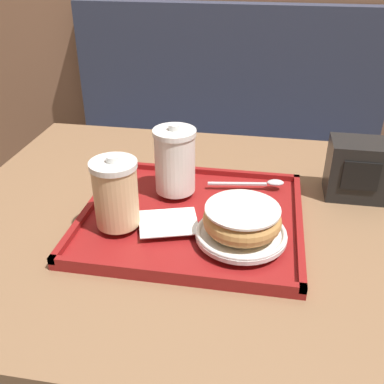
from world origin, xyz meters
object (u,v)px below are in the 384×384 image
donut_chocolate_glazed (242,219)px  napkin_dispenser (357,169)px  coffee_cup_rear (175,160)px  coffee_cup_front (116,193)px  spoon (263,183)px

donut_chocolate_glazed → napkin_dispenser: napkin_dispenser is taller
coffee_cup_rear → coffee_cup_front: bearing=-119.1°
spoon → napkin_dispenser: size_ratio=1.31×
coffee_cup_rear → napkin_dispenser: size_ratio=1.17×
donut_chocolate_glazed → spoon: bearing=80.8°
spoon → donut_chocolate_glazed: bearing=-107.8°
coffee_cup_front → coffee_cup_rear: (0.08, 0.14, 0.00)m
coffee_cup_front → donut_chocolate_glazed: bearing=-1.6°
donut_chocolate_glazed → napkin_dispenser: size_ratio=1.10×
coffee_cup_front → napkin_dispenser: size_ratio=1.10×
spoon → napkin_dispenser: napkin_dispenser is taller
coffee_cup_front → spoon: coffee_cup_front is taller
coffee_cup_rear → spoon: bearing=15.8°
coffee_cup_rear → spoon: coffee_cup_rear is taller
donut_chocolate_glazed → spoon: donut_chocolate_glazed is taller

